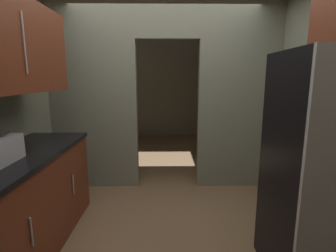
# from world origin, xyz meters

# --- Properties ---
(ground) EXTENTS (20.00, 20.00, 0.00)m
(ground) POSITION_xyz_m (0.00, 0.00, 0.00)
(ground) COLOR brown
(kitchen_partition) EXTENTS (3.17, 0.12, 2.64)m
(kitchen_partition) POSITION_xyz_m (-0.01, 1.27, 1.40)
(kitchen_partition) COLOR gray
(kitchen_partition) RESTS_ON ground
(adjoining_room_shell) EXTENTS (3.17, 3.40, 2.64)m
(adjoining_room_shell) POSITION_xyz_m (0.00, 3.48, 1.32)
(adjoining_room_shell) COLOR gray
(adjoining_room_shell) RESTS_ON ground
(refrigerator) EXTENTS (0.73, 0.71, 1.74)m
(refrigerator) POSITION_xyz_m (1.20, -0.49, 0.87)
(refrigerator) COLOR black
(refrigerator) RESTS_ON ground
(lower_cabinet_run) EXTENTS (0.65, 1.86, 0.91)m
(lower_cabinet_run) POSITION_xyz_m (-1.26, -0.22, 0.46)
(lower_cabinet_run) COLOR maroon
(lower_cabinet_run) RESTS_ON ground
(upper_cabinet_counterside) EXTENTS (0.36, 1.67, 0.78)m
(upper_cabinet_counterside) POSITION_xyz_m (-1.26, -0.22, 1.82)
(upper_cabinet_counterside) COLOR maroon
(boombox) EXTENTS (0.16, 0.38, 0.22)m
(boombox) POSITION_xyz_m (-1.23, -0.42, 1.01)
(boombox) COLOR #B2B2B7
(boombox) RESTS_ON lower_cabinet_run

